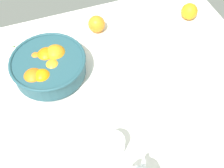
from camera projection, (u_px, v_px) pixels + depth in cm
name	position (u px, v px, depth cm)	size (l,w,h in cm)	color
ground_plane	(102.00, 93.00, 102.62)	(132.56, 96.96, 3.00)	white
fruit_bowl	(49.00, 66.00, 102.02)	(28.70, 28.70, 10.62)	#234C56
juice_glass	(114.00, 146.00, 84.85)	(6.96, 6.96, 8.30)	white
loose_orange_0	(97.00, 24.00, 117.43)	(7.47, 7.47, 7.47)	orange
loose_orange_2	(189.00, 11.00, 122.30)	(7.50, 7.50, 7.50)	orange
herb_sprig_0	(20.00, 47.00, 114.27)	(8.11, 4.34, 0.94)	#52733A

